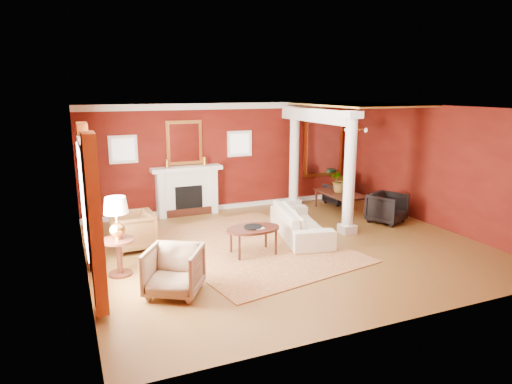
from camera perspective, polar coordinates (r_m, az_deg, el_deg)
name	(u,v)px	position (r m, az deg, el deg)	size (l,w,h in m)	color
ground	(287,247)	(9.78, 3.94, -6.81)	(8.00, 8.00, 0.00)	brown
room_shell	(289,152)	(9.30, 4.13, 4.98)	(8.04, 7.04, 2.92)	#5D160D
fireplace	(187,191)	(12.17, -8.60, 0.17)	(1.85, 0.42, 1.29)	white
overmantel_mirror	(184,143)	(12.09, -8.96, 6.11)	(0.95, 0.07, 1.15)	gold
flank_window_left	(123,149)	(11.84, -16.28, 5.13)	(0.70, 0.07, 0.70)	white
flank_window_right	(240,144)	(12.57, -2.06, 6.06)	(0.70, 0.07, 0.70)	white
left_window	(90,206)	(7.84, -20.08, -1.70)	(0.21, 2.55, 2.60)	white
column_front	(350,173)	(10.51, 11.63, 2.40)	(0.36, 0.36, 2.80)	white
column_back	(294,156)	(12.79, 4.80, 4.45)	(0.36, 0.36, 2.80)	white
header_beam	(315,115)	(11.71, 7.44, 9.49)	(0.30, 3.20, 0.32)	white
amber_ceiling	(358,105)	(12.20, 12.59, 10.60)	(2.30, 3.40, 0.04)	gold
dining_mirror	(323,148)	(13.75, 8.39, 5.46)	(1.30, 0.07, 1.70)	gold
chandelier	(357,129)	(12.30, 12.50, 7.71)	(0.60, 0.62, 0.75)	#BD843B
crown_trim	(231,106)	(12.40, -3.19, 10.68)	(8.00, 0.08, 0.16)	white
base_trim	(232,206)	(12.81, -3.03, -1.76)	(8.00, 0.08, 0.12)	white
rug	(249,246)	(9.77, -0.83, -6.74)	(3.29, 4.38, 0.02)	maroon
sofa	(301,218)	(10.28, 5.60, -3.25)	(2.28, 0.66, 0.89)	beige
armchair_leopard	(133,229)	(9.81, -15.15, -4.51)	(0.84, 0.79, 0.87)	black
armchair_stripe	(174,269)	(7.60, -10.25, -9.41)	(0.84, 0.79, 0.87)	tan
coffee_table	(253,230)	(9.16, -0.36, -4.76)	(1.11, 1.11, 0.56)	black
coffee_book	(254,223)	(9.06, -0.25, -3.84)	(0.18, 0.02, 0.25)	black
side_table	(117,224)	(8.39, -16.98, -3.79)	(0.58, 0.58, 1.44)	black
dining_table	(341,196)	(12.59, 10.56, -0.55)	(1.49, 0.52, 0.83)	black
dining_chair_near	(387,207)	(11.81, 16.08, -1.77)	(0.79, 0.74, 0.82)	black
dining_chair_far	(338,193)	(13.41, 10.17, -0.07)	(0.65, 0.61, 0.67)	black
green_urn	(348,190)	(13.86, 11.44, 0.24)	(0.34, 0.34, 0.82)	#164425
potted_plant	(341,172)	(12.51, 10.58, 2.53)	(0.60, 0.67, 0.52)	#26591E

